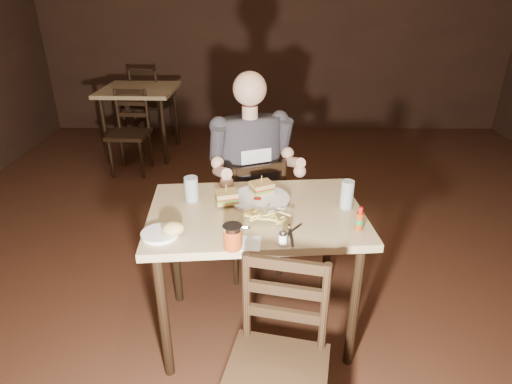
{
  "coord_description": "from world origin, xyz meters",
  "views": [
    {
      "loc": [
        -0.23,
        -2.24,
        1.79
      ],
      "look_at": [
        -0.25,
        -0.3,
        0.85
      ],
      "focal_mm": 30.0,
      "sensor_mm": 36.0,
      "label": 1
    }
  ],
  "objects_px": {
    "dinner_plate": "(260,200)",
    "glass_right": "(347,195)",
    "chair_far": "(250,214)",
    "bg_chair_far": "(153,104)",
    "side_plate": "(160,234)",
    "diner": "(252,149)",
    "chair_near": "(276,376)",
    "bg_table": "(139,96)",
    "glass_left": "(191,189)",
    "main_table": "(256,227)",
    "hot_sauce": "(360,218)",
    "bg_chair_near": "(129,134)",
    "syrup_dispenser": "(233,237)"
  },
  "relations": [
    {
      "from": "bg_table",
      "to": "dinner_plate",
      "type": "xyz_separation_m",
      "value": [
        1.34,
        -2.74,
        0.1
      ]
    },
    {
      "from": "dinner_plate",
      "to": "bg_chair_near",
      "type": "bearing_deg",
      "value": 121.41
    },
    {
      "from": "diner",
      "to": "glass_right",
      "type": "height_order",
      "value": "diner"
    },
    {
      "from": "hot_sauce",
      "to": "syrup_dispenser",
      "type": "height_order",
      "value": "hot_sauce"
    },
    {
      "from": "chair_far",
      "to": "diner",
      "type": "bearing_deg",
      "value": 90.0
    },
    {
      "from": "syrup_dispenser",
      "to": "side_plate",
      "type": "xyz_separation_m",
      "value": [
        -0.33,
        0.1,
        -0.05
      ]
    },
    {
      "from": "bg_chair_far",
      "to": "side_plate",
      "type": "relative_size",
      "value": 5.39
    },
    {
      "from": "bg_chair_far",
      "to": "side_plate",
      "type": "height_order",
      "value": "bg_chair_far"
    },
    {
      "from": "side_plate",
      "to": "hot_sauce",
      "type": "bearing_deg",
      "value": 3.86
    },
    {
      "from": "bg_chair_far",
      "to": "glass_right",
      "type": "relative_size",
      "value": 6.06
    },
    {
      "from": "bg_chair_near",
      "to": "bg_chair_far",
      "type": "bearing_deg",
      "value": 93.46
    },
    {
      "from": "glass_right",
      "to": "side_plate",
      "type": "distance_m",
      "value": 0.93
    },
    {
      "from": "bg_table",
      "to": "bg_chair_far",
      "type": "bearing_deg",
      "value": 90.0
    },
    {
      "from": "bg_table",
      "to": "diner",
      "type": "distance_m",
      "value": 2.63
    },
    {
      "from": "chair_near",
      "to": "bg_chair_far",
      "type": "bearing_deg",
      "value": 121.04
    },
    {
      "from": "chair_far",
      "to": "chair_near",
      "type": "bearing_deg",
      "value": 74.71
    },
    {
      "from": "dinner_plate",
      "to": "syrup_dispenser",
      "type": "relative_size",
      "value": 2.73
    },
    {
      "from": "bg_chair_near",
      "to": "syrup_dispenser",
      "type": "relative_size",
      "value": 7.66
    },
    {
      "from": "main_table",
      "to": "side_plate",
      "type": "bearing_deg",
      "value": -150.89
    },
    {
      "from": "chair_far",
      "to": "bg_chair_far",
      "type": "bearing_deg",
      "value": -86.16
    },
    {
      "from": "glass_left",
      "to": "hot_sauce",
      "type": "height_order",
      "value": "glass_left"
    },
    {
      "from": "bg_table",
      "to": "chair_far",
      "type": "distance_m",
      "value": 2.59
    },
    {
      "from": "bg_chair_far",
      "to": "dinner_plate",
      "type": "bearing_deg",
      "value": 124.7
    },
    {
      "from": "chair_near",
      "to": "glass_left",
      "type": "xyz_separation_m",
      "value": [
        -0.42,
        0.82,
        0.41
      ]
    },
    {
      "from": "main_table",
      "to": "chair_far",
      "type": "xyz_separation_m",
      "value": [
        -0.04,
        0.61,
        -0.26
      ]
    },
    {
      "from": "glass_left",
      "to": "bg_chair_near",
      "type": "bearing_deg",
      "value": 114.18
    },
    {
      "from": "diner",
      "to": "glass_left",
      "type": "bearing_deg",
      "value": -145.13
    },
    {
      "from": "chair_far",
      "to": "glass_right",
      "type": "distance_m",
      "value": 0.87
    },
    {
      "from": "chair_far",
      "to": "syrup_dispenser",
      "type": "bearing_deg",
      "value": 65.99
    },
    {
      "from": "bg_chair_far",
      "to": "glass_left",
      "type": "distance_m",
      "value": 3.45
    },
    {
      "from": "bg_chair_near",
      "to": "glass_left",
      "type": "bearing_deg",
      "value": -62.37
    },
    {
      "from": "chair_near",
      "to": "bg_chair_far",
      "type": "distance_m",
      "value": 4.34
    },
    {
      "from": "glass_left",
      "to": "bg_table",
      "type": "bearing_deg",
      "value": 109.73
    },
    {
      "from": "dinner_plate",
      "to": "diner",
      "type": "bearing_deg",
      "value": 95.9
    },
    {
      "from": "dinner_plate",
      "to": "glass_right",
      "type": "bearing_deg",
      "value": -9.17
    },
    {
      "from": "main_table",
      "to": "glass_left",
      "type": "xyz_separation_m",
      "value": [
        -0.34,
        0.11,
        0.16
      ]
    },
    {
      "from": "main_table",
      "to": "diner",
      "type": "xyz_separation_m",
      "value": [
        -0.03,
        0.56,
        0.22
      ]
    },
    {
      "from": "glass_left",
      "to": "side_plate",
      "type": "height_order",
      "value": "glass_left"
    },
    {
      "from": "bg_chair_far",
      "to": "hot_sauce",
      "type": "bearing_deg",
      "value": 129.2
    },
    {
      "from": "bg_chair_near",
      "to": "syrup_dispenser",
      "type": "height_order",
      "value": "syrup_dispenser"
    },
    {
      "from": "main_table",
      "to": "dinner_plate",
      "type": "relative_size",
      "value": 3.74
    },
    {
      "from": "hot_sauce",
      "to": "glass_left",
      "type": "bearing_deg",
      "value": 160.35
    },
    {
      "from": "dinner_plate",
      "to": "side_plate",
      "type": "xyz_separation_m",
      "value": [
        -0.45,
        -0.35,
        -0.0
      ]
    },
    {
      "from": "main_table",
      "to": "diner",
      "type": "bearing_deg",
      "value": 92.67
    },
    {
      "from": "dinner_plate",
      "to": "glass_right",
      "type": "height_order",
      "value": "glass_right"
    },
    {
      "from": "bg_chair_near",
      "to": "glass_right",
      "type": "distance_m",
      "value": 2.91
    },
    {
      "from": "bg_table",
      "to": "syrup_dispenser",
      "type": "distance_m",
      "value": 3.41
    },
    {
      "from": "hot_sauce",
      "to": "chair_far",
      "type": "bearing_deg",
      "value": 123.46
    },
    {
      "from": "hot_sauce",
      "to": "bg_table",
      "type": "bearing_deg",
      "value": 120.65
    },
    {
      "from": "chair_near",
      "to": "dinner_plate",
      "type": "relative_size",
      "value": 2.84
    }
  ]
}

